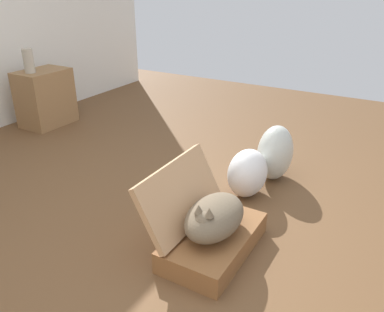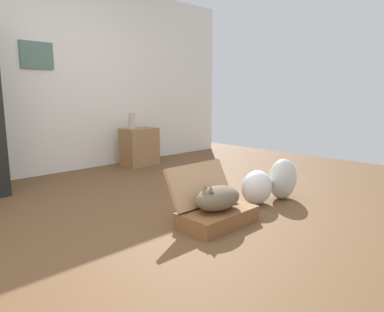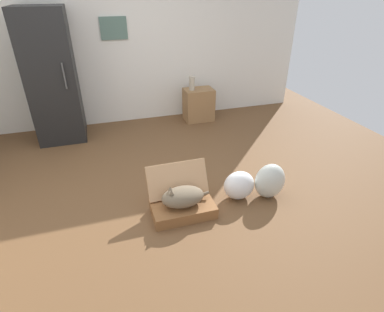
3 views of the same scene
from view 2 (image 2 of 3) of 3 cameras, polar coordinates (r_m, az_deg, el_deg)
ground_plane at (r=3.20m, az=-6.75°, el=-9.36°), size 7.68×7.68×0.00m
wall_back at (r=5.01m, az=-23.46°, el=12.04°), size 6.40×0.15×2.60m
suitcase_base at (r=2.92m, az=4.21°, el=-9.90°), size 0.65×0.37×0.13m
suitcase_lid at (r=2.99m, az=1.29°, el=-4.66°), size 0.65×0.21×0.35m
cat at (r=2.87m, az=4.18°, el=-6.85°), size 0.52×0.28×0.23m
plastic_bag_white at (r=3.45m, az=10.57°, el=-5.09°), size 0.35×0.26×0.33m
plastic_bag_clear at (r=3.68m, az=14.61°, el=-3.66°), size 0.35×0.25×0.41m
side_table at (r=5.29m, az=-8.59°, el=1.51°), size 0.50×0.35×0.56m
vase_tall at (r=5.17m, az=-9.82°, el=5.68°), size 0.10×0.10×0.23m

